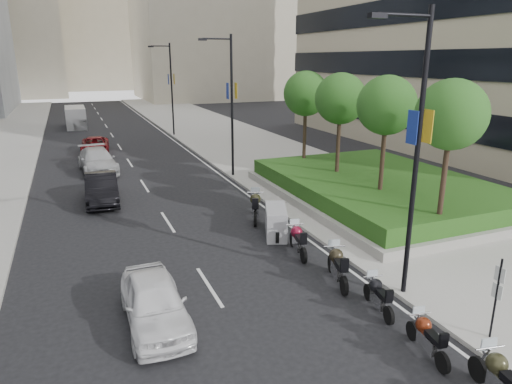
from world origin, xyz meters
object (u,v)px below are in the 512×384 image
motorcycle_0 (503,381)px  car_b (102,189)px  lamp_post_0 (414,145)px  motorcycle_6 (255,207)px  delivery_van (76,118)px  motorcycle_4 (298,240)px  car_a (154,302)px  car_c (97,161)px  lamp_post_1 (230,100)px  motorcycle_1 (427,337)px  motorcycle_2 (378,295)px  car_d (95,145)px  motorcycle_3 (338,266)px  motorcycle_5 (276,222)px  lamp_post_2 (170,85)px  parking_sign (497,295)px

motorcycle_0 → car_b: (-7.19, 19.27, 0.18)m
lamp_post_0 → motorcycle_6: lamp_post_0 is taller
delivery_van → car_b: bearing=-88.9°
lamp_post_0 → motorcycle_4: lamp_post_0 is taller
car_a → car_c: size_ratio=0.78×
lamp_post_1 → motorcycle_1: lamp_post_1 is taller
motorcycle_2 → car_c: bearing=28.0°
car_b → car_c: 7.44m
motorcycle_1 → motorcycle_2: (0.15, 2.30, 0.00)m
lamp_post_0 → motorcycle_6: bearing=100.4°
lamp_post_1 → car_d: bearing=123.2°
lamp_post_0 → motorcycle_3: size_ratio=3.97×
motorcycle_3 → motorcycle_1: bearing=-163.1°
motorcycle_2 → car_d: car_d is taller
lamp_post_1 → motorcycle_4: bearing=-97.0°
lamp_post_0 → motorcycle_3: lamp_post_0 is taller
motorcycle_0 → car_c: 27.59m
motorcycle_2 → motorcycle_3: bearing=15.4°
lamp_post_1 → motorcycle_4: lamp_post_1 is taller
car_b → delivery_van: delivery_van is taller
motorcycle_5 → car_a: bearing=150.4°
motorcycle_2 → motorcycle_4: (-0.33, 4.76, 0.07)m
lamp_post_2 → motorcycle_4: (-1.57, -30.72, -4.47)m
motorcycle_1 → motorcycle_5: bearing=11.2°
parking_sign → car_a: size_ratio=0.59×
motorcycle_5 → parking_sign: bearing=-145.4°
lamp_post_0 → lamp_post_1: 17.00m
lamp_post_2 → motorcycle_4: bearing=-92.9°
car_a → car_d: size_ratio=0.90×
motorcycle_2 → motorcycle_4: size_ratio=0.89×
car_a → car_d: bearing=90.6°
motorcycle_5 → car_b: (-6.72, 8.03, 0.13)m
lamp_post_2 → motorcycle_6: bearing=-93.5°
lamp_post_1 → delivery_van: 29.42m
parking_sign → car_a: (-8.42, 4.38, -0.73)m
lamp_post_1 → delivery_van: size_ratio=1.64×
lamp_post_0 → car_b: size_ratio=1.90×
car_a → delivery_van: (-1.08, 43.39, 0.35)m
car_b → lamp_post_2: bearing=70.9°
motorcycle_2 → car_d: (-6.54, 29.34, 0.13)m
motorcycle_0 → motorcycle_5: motorcycle_5 is taller
lamp_post_0 → car_c: 23.69m
motorcycle_2 → motorcycle_4: 4.78m
motorcycle_0 → delivery_van: (-7.75, 49.60, 0.48)m
car_a → car_b: 13.08m
motorcycle_0 → car_c: car_c is taller
lamp_post_2 → motorcycle_3: size_ratio=3.97×
lamp_post_1 → motorcycle_6: lamp_post_1 is taller
motorcycle_4 → car_d: size_ratio=0.47×
motorcycle_0 → motorcycle_6: bearing=12.6°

